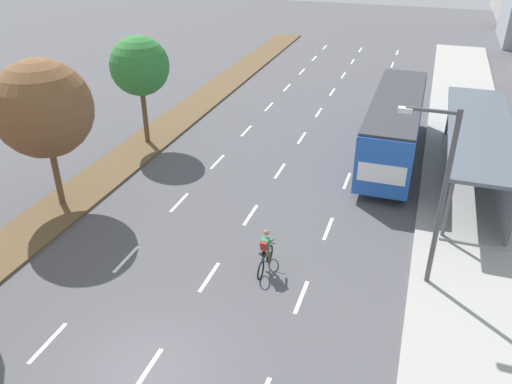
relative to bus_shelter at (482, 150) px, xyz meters
The scene contains 12 objects.
ground_plane 18.41m from the bus_shelter, 121.35° to the right, with size 140.00×140.00×0.00m, color #4C4C51.
median_strip 18.44m from the bus_shelter, 166.26° to the left, with size 2.60×52.00×0.12m, color brown.
sidewalk_right 4.72m from the bus_shelter, 93.67° to the left, with size 4.50×52.00×0.15m, color #9E9E99.
lane_divider_left 13.50m from the bus_shelter, 167.05° to the left, with size 0.14×48.28×0.01m.
lane_divider_center 10.16m from the bus_shelter, 162.54° to the left, with size 0.14×48.28×0.01m.
lane_divider_right 6.99m from the bus_shelter, 153.57° to the left, with size 0.14×48.28×0.01m.
bus_shelter is the anchor object (origin of this frame).
bus 4.69m from the bus_shelter, 155.87° to the left, with size 2.54×11.29×3.37m.
cyclist 12.57m from the bus_shelter, 127.97° to the right, with size 0.46×1.82×1.71m.
median_tree_second 19.98m from the bus_shelter, 155.57° to the right, with size 4.17×4.17×6.60m.
median_tree_third 18.04m from the bus_shelter, behind, with size 3.22×3.22×6.01m.
streetlight 9.26m from the bus_shelter, 103.51° to the right, with size 1.91×0.24×6.50m.
Camera 1 is at (6.45, -9.07, 11.88)m, focal length 36.06 mm.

